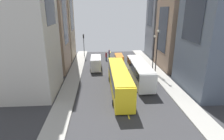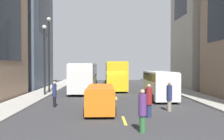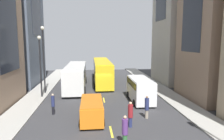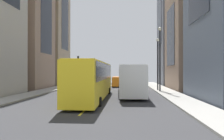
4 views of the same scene
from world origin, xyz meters
name	(u,v)px [view 3 (image 3 of 4)]	position (x,y,z in m)	size (l,w,h in m)	color
ground_plane	(102,91)	(0.00, 0.00, 0.00)	(42.74, 42.74, 0.00)	#333335
sidewalk_west	(40,92)	(-8.06, 0.00, 0.07)	(2.63, 44.00, 0.15)	#9E9B93
sidewalk_east	(160,89)	(8.06, 0.00, 0.07)	(2.63, 44.00, 0.15)	#9E9B93
lane_stripe_1	(111,132)	(0.00, -12.60, 0.01)	(0.16, 2.00, 0.01)	yellow
lane_stripe_2	(104,100)	(0.00, -4.20, 0.01)	(0.16, 2.00, 0.01)	yellow
lane_stripe_3	(100,85)	(0.00, 4.20, 0.01)	(0.16, 2.00, 0.01)	yellow
lane_stripe_4	(98,76)	(0.00, 12.60, 0.01)	(0.16, 2.00, 0.01)	yellow
lane_stripe_5	(97,70)	(0.00, 21.00, 0.01)	(0.16, 2.00, 0.01)	yellow
city_bus_white	(76,74)	(-3.54, 2.26, 2.01)	(2.81, 11.61, 3.35)	silver
streetcar_yellow	(102,70)	(0.37, 6.06, 2.12)	(2.70, 13.80, 3.59)	yellow
delivery_van_white	(140,88)	(3.98, -5.10, 1.51)	(2.25, 5.51, 2.58)	white
car_orange_0	(92,108)	(-1.40, -10.11, 1.02)	(1.99, 4.65, 1.73)	orange
pedestrian_walking_far	(130,114)	(1.57, -11.91, 1.07)	(0.39, 0.39, 2.04)	navy
pedestrian_waiting_curb	(147,107)	(3.33, -10.20, 1.04)	(0.38, 0.38, 1.98)	gray
pedestrian_crossing_mid	(125,130)	(0.65, -14.84, 1.07)	(0.38, 0.38, 2.04)	#336B38
pedestrian_crossing_near	(53,103)	(-4.90, -8.39, 1.04)	(0.31, 0.31, 1.94)	black
streetlamp_near	(40,60)	(-7.24, -2.46, 4.50)	(0.44, 0.44, 7.12)	black
streetlamp_far	(43,54)	(-7.24, -0.64, 5.13)	(0.44, 0.44, 8.30)	black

